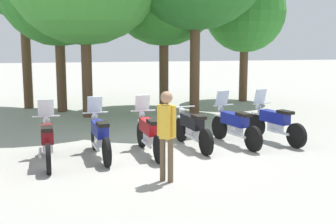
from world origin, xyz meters
TOP-DOWN VIEW (x-y plane):
  - ground_plane at (0.00, 0.00)m, footprint 80.00×80.00m
  - motorcycle_0 at (-2.93, -0.50)m, footprint 0.62×2.19m
  - motorcycle_1 at (-1.76, -0.21)m, footprint 0.62×2.18m
  - motorcycle_2 at (-0.59, -0.15)m, footprint 0.62×2.19m
  - motorcycle_3 at (0.58, 0.26)m, footprint 0.65×2.18m
  - motorcycle_4 at (1.74, 0.37)m, footprint 0.78×2.14m
  - motorcycle_5 at (2.91, 0.49)m, footprint 0.86×2.12m
  - person_0 at (-0.58, -2.28)m, footprint 0.36×0.33m
  - tree_5 at (4.83, 8.02)m, footprint 3.44×3.44m

SIDE VIEW (x-z plane):
  - ground_plane at x=0.00m, z-range 0.00..0.00m
  - motorcycle_3 at x=0.58m, z-range 0.01..1.00m
  - motorcycle_0 at x=-2.93m, z-range -0.17..1.20m
  - motorcycle_1 at x=-1.76m, z-range -0.17..1.20m
  - motorcycle_2 at x=-0.59m, z-range -0.17..1.20m
  - motorcycle_4 at x=1.74m, z-range -0.17..1.20m
  - motorcycle_5 at x=2.91m, z-range -0.17..1.20m
  - person_0 at x=-0.58m, z-range 0.16..1.94m
  - tree_5 at x=4.83m, z-range 1.04..6.60m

